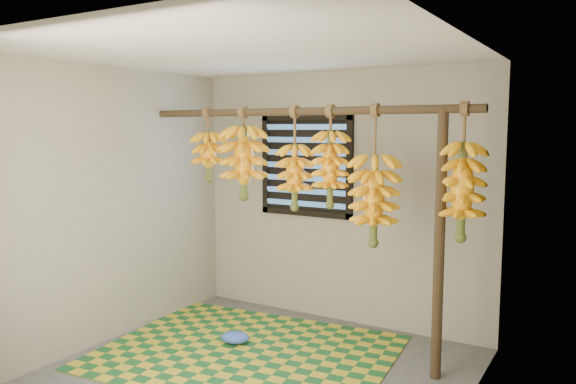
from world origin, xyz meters
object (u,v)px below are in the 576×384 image
Objects in this scene: support_post at (439,247)px; banana_bunch_d at (330,169)px; banana_bunch_e at (374,200)px; banana_bunch_b at (244,163)px; banana_bunch_f at (462,191)px; banana_bunch_a at (208,156)px; plastic_bag at (235,338)px; banana_bunch_c at (295,177)px; woven_mat at (246,352)px.

banana_bunch_d is at bearing 180.00° from support_post.
banana_bunch_e is (0.38, 0.00, -0.23)m from banana_bunch_d.
banana_bunch_b is 0.82× the size of banana_bunch_f.
banana_bunch_a is at bearing 180.00° from banana_bunch_d.
plastic_bag is 2.29m from banana_bunch_f.
banana_bunch_b is 1.90m from banana_bunch_f.
banana_bunch_c is at bearing 180.00° from banana_bunch_f.
banana_bunch_c reaches higher than plastic_bag.
banana_bunch_f is at bearing -0.00° from banana_bunch_a.
banana_bunch_a is (-0.46, 0.24, 1.55)m from plastic_bag.
banana_bunch_f reaches higher than woven_mat.
banana_bunch_a is 0.61× the size of banana_bunch_e.
plastic_bag is at bearing -172.50° from banana_bunch_f.
banana_bunch_f is (1.89, -0.00, -0.14)m from banana_bunch_b.
banana_bunch_a is at bearing 180.00° from support_post.
banana_bunch_b is 0.85m from banana_bunch_d.
banana_bunch_b is at bearing 105.14° from plastic_bag.
banana_bunch_a is (-0.65, 0.34, 1.60)m from woven_mat.
banana_bunch_b reaches higher than support_post.
banana_bunch_b and banana_bunch_f have the same top height.
plastic_bag is (-0.19, 0.10, 0.06)m from woven_mat.
banana_bunch_e is (-0.52, 0.00, 0.31)m from support_post.
banana_bunch_d and banana_bunch_e have the same top height.
support_post is 1.94m from plastic_bag.
banana_bunch_f is (2.29, -0.00, -0.19)m from banana_bunch_a.
banana_bunch_d is at bearing 0.00° from banana_bunch_a.
banana_bunch_a is 0.92m from banana_bunch_c.
support_post is 1.05m from banana_bunch_d.
banana_bunch_f is at bearing 7.50° from plastic_bag.
woven_mat is 0.22m from plastic_bag.
support_post is at bearing 12.92° from woven_mat.
banana_bunch_b is (0.39, 0.00, -0.04)m from banana_bunch_a.
banana_bunch_c is at bearing 52.14° from woven_mat.
plastic_bag is at bearing 151.63° from woven_mat.
banana_bunch_d is at bearing 0.00° from banana_bunch_b.
banana_bunch_d and banana_bunch_f have the same top height.
banana_bunch_d is 0.84× the size of banana_bunch_f.
banana_bunch_a is 0.81× the size of banana_bunch_d.
banana_bunch_b is at bearing 180.00° from banana_bunch_c.
banana_bunch_e reaches higher than plastic_bag.
banana_bunch_b is (-0.25, 0.34, 1.56)m from woven_mat.
banana_bunch_f is (0.15, -0.00, 0.42)m from support_post.
plastic_bag is at bearing -168.30° from banana_bunch_e.
banana_bunch_c reaches higher than woven_mat.
woven_mat is 2.14× the size of banana_bunch_e.
banana_bunch_c is 0.72m from banana_bunch_e.
banana_bunch_c and banana_bunch_d have the same top height.
banana_bunch_c is at bearing 180.00° from support_post.
banana_bunch_b and banana_bunch_e have the same top height.
banana_bunch_d is (0.85, 0.00, -0.02)m from banana_bunch_b.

